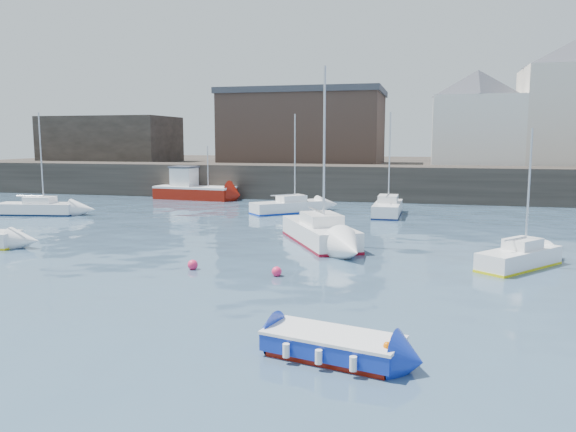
% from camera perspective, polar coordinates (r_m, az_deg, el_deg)
% --- Properties ---
extents(water, '(220.00, 220.00, 0.00)m').
position_cam_1_polar(water, '(17.22, -9.85, -10.26)').
color(water, '#2D4760').
rests_on(water, ground).
extents(quay_wall, '(90.00, 5.00, 3.00)m').
position_cam_1_polar(quay_wall, '(50.54, 6.33, 3.43)').
color(quay_wall, '#28231E').
rests_on(quay_wall, ground).
extents(land_strip, '(90.00, 32.00, 2.80)m').
position_cam_1_polar(land_strip, '(68.39, 8.36, 4.44)').
color(land_strip, '#28231E').
rests_on(land_strip, ground).
extents(bldg_east_d, '(11.14, 11.14, 8.95)m').
position_cam_1_polar(bldg_east_d, '(56.65, 18.58, 9.48)').
color(bldg_east_d, white).
rests_on(bldg_east_d, land_strip).
extents(warehouse, '(16.40, 10.40, 7.60)m').
position_cam_1_polar(warehouse, '(59.34, 1.63, 9.06)').
color(warehouse, '#3D2D26').
rests_on(warehouse, land_strip).
extents(bldg_west, '(14.00, 8.00, 5.00)m').
position_cam_1_polar(bldg_west, '(66.69, -17.53, 7.44)').
color(bldg_west, '#353028').
rests_on(bldg_west, land_strip).
extents(blue_dinghy, '(3.61, 2.20, 0.64)m').
position_cam_1_polar(blue_dinghy, '(14.02, 4.54, -12.89)').
color(blue_dinghy, maroon).
rests_on(blue_dinghy, ground).
extents(fishing_boat, '(7.35, 3.39, 4.71)m').
position_cam_1_polar(fishing_boat, '(50.93, -9.67, 2.74)').
color(fishing_boat, maroon).
rests_on(fishing_boat, ground).
extents(sailboat_b, '(5.21, 7.07, 8.83)m').
position_cam_1_polar(sailboat_b, '(28.83, 3.23, -1.65)').
color(sailboat_b, white).
rests_on(sailboat_b, ground).
extents(sailboat_c, '(3.84, 4.28, 5.76)m').
position_cam_1_polar(sailboat_c, '(25.26, 22.46, -3.90)').
color(sailboat_c, white).
rests_on(sailboat_c, ground).
extents(sailboat_e, '(5.76, 2.65, 7.14)m').
position_cam_1_polar(sailboat_e, '(43.56, -24.13, 0.74)').
color(sailboat_e, white).
rests_on(sailboat_e, ground).
extents(sailboat_f, '(1.81, 5.55, 7.20)m').
position_cam_1_polar(sailboat_f, '(40.07, 10.09, 0.80)').
color(sailboat_f, white).
rests_on(sailboat_f, ground).
extents(sailboat_h, '(5.27, 5.03, 7.11)m').
position_cam_1_polar(sailboat_h, '(40.80, 0.06, 0.98)').
color(sailboat_h, white).
rests_on(sailboat_h, ground).
extents(buoy_near, '(0.42, 0.42, 0.42)m').
position_cam_1_polar(buoy_near, '(23.49, -9.64, -5.36)').
color(buoy_near, '#FF265A').
rests_on(buoy_near, ground).
extents(buoy_mid, '(0.40, 0.40, 0.40)m').
position_cam_1_polar(buoy_mid, '(22.06, -1.16, -6.11)').
color(buoy_mid, '#FF265A').
rests_on(buoy_mid, ground).
extents(buoy_far, '(0.44, 0.44, 0.44)m').
position_cam_1_polar(buoy_far, '(33.75, 3.29, -1.26)').
color(buoy_far, '#FF265A').
rests_on(buoy_far, ground).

